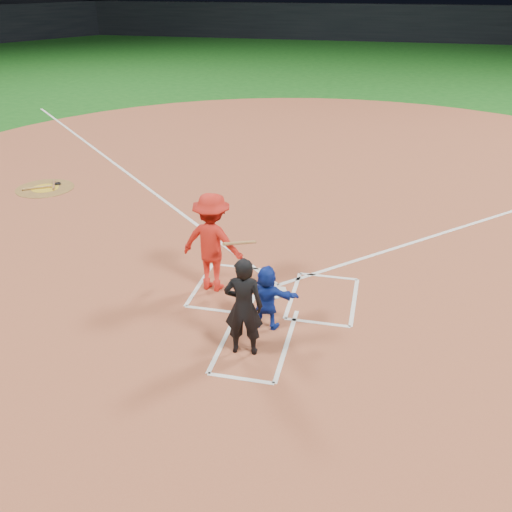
% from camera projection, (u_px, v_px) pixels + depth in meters
% --- Properties ---
extents(ground, '(120.00, 120.00, 0.00)m').
position_uv_depth(ground, '(275.00, 293.00, 11.53)').
color(ground, '#134F15').
rests_on(ground, ground).
extents(home_plate_dirt, '(28.00, 28.00, 0.01)m').
position_uv_depth(home_plate_dirt, '(315.00, 192.00, 16.76)').
color(home_plate_dirt, brown).
rests_on(home_plate_dirt, ground).
extents(stadium_wall_far, '(80.00, 1.20, 3.20)m').
position_uv_depth(stadium_wall_far, '(376.00, 23.00, 52.66)').
color(stadium_wall_far, black).
rests_on(stadium_wall_far, ground).
extents(home_plate, '(0.60, 0.60, 0.02)m').
position_uv_depth(home_plate, '(275.00, 292.00, 11.52)').
color(home_plate, silver).
rests_on(home_plate, home_plate_dirt).
extents(on_deck_circle, '(1.70, 1.70, 0.01)m').
position_uv_depth(on_deck_circle, '(45.00, 188.00, 17.05)').
color(on_deck_circle, brown).
rests_on(on_deck_circle, home_plate_dirt).
extents(on_deck_logo, '(0.80, 0.80, 0.00)m').
position_uv_depth(on_deck_logo, '(45.00, 188.00, 17.05)').
color(on_deck_logo, gold).
rests_on(on_deck_logo, on_deck_circle).
extents(on_deck_bat_a, '(0.47, 0.76, 0.06)m').
position_uv_depth(on_deck_bat_a, '(54.00, 185.00, 17.22)').
color(on_deck_bat_a, brown).
rests_on(on_deck_bat_a, on_deck_circle).
extents(on_deck_bat_b, '(0.73, 0.52, 0.06)m').
position_uv_depth(on_deck_bat_b, '(37.00, 188.00, 16.99)').
color(on_deck_bat_b, '#A0733B').
rests_on(on_deck_bat_b, on_deck_circle).
extents(bat_weight_donut, '(0.19, 0.19, 0.05)m').
position_uv_depth(bat_weight_donut, '(58.00, 184.00, 17.35)').
color(bat_weight_donut, black).
rests_on(bat_weight_donut, on_deck_circle).
extents(catcher, '(1.15, 0.42, 1.22)m').
position_uv_depth(catcher, '(267.00, 297.00, 10.16)').
color(catcher, '#132EA1').
rests_on(catcher, home_plate_dirt).
extents(umpire, '(0.69, 0.49, 1.78)m').
position_uv_depth(umpire, '(244.00, 307.00, 9.35)').
color(umpire, black).
rests_on(umpire, home_plate_dirt).
extents(chalk_markings, '(28.35, 17.32, 0.01)m').
position_uv_depth(chalk_markings, '(311.00, 201.00, 16.13)').
color(chalk_markings, white).
rests_on(chalk_markings, home_plate_dirt).
extents(batter_at_plate, '(1.56, 0.99, 2.03)m').
position_uv_depth(batter_at_plate, '(212.00, 242.00, 11.27)').
color(batter_at_plate, red).
rests_on(batter_at_plate, home_plate_dirt).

